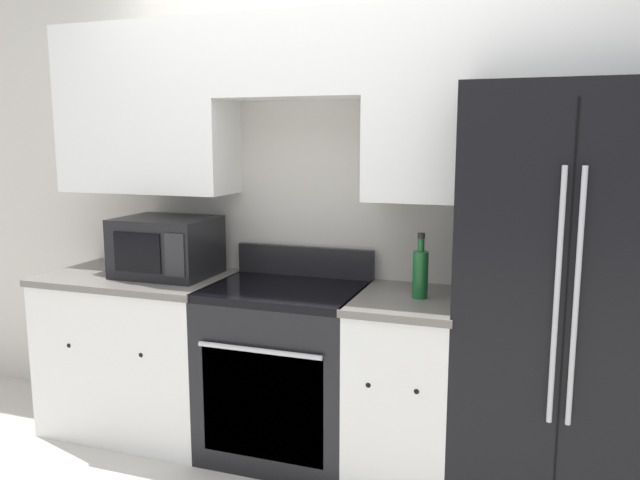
% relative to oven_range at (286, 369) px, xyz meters
% --- Properties ---
extents(wall_back, '(8.00, 0.39, 2.60)m').
position_rel_oven_range_xyz_m(wall_back, '(0.20, 0.27, 1.05)').
color(wall_back, beige).
rests_on(wall_back, ground_plane).
extents(lower_cabinets_left, '(1.01, 0.64, 0.88)m').
position_rel_oven_range_xyz_m(lower_cabinets_left, '(-0.88, -0.00, -0.00)').
color(lower_cabinets_left, white).
rests_on(lower_cabinets_left, ground_plane).
extents(lower_cabinets_right, '(0.50, 0.64, 0.88)m').
position_rel_oven_range_xyz_m(lower_cabinets_right, '(0.62, -0.00, -0.00)').
color(lower_cabinets_right, white).
rests_on(lower_cabinets_right, ground_plane).
extents(oven_range, '(0.77, 0.65, 1.04)m').
position_rel_oven_range_xyz_m(oven_range, '(0.00, 0.00, 0.00)').
color(oven_range, black).
rests_on(oven_range, ground_plane).
extents(refrigerator, '(0.88, 0.81, 1.85)m').
position_rel_oven_range_xyz_m(refrigerator, '(1.30, 0.08, 0.48)').
color(refrigerator, black).
rests_on(refrigerator, ground_plane).
extents(microwave, '(0.50, 0.41, 0.32)m').
position_rel_oven_range_xyz_m(microwave, '(-0.71, 0.04, 0.60)').
color(microwave, black).
rests_on(microwave, lower_cabinets_left).
extents(bottle, '(0.07, 0.07, 0.31)m').
position_rel_oven_range_xyz_m(bottle, '(0.68, 0.01, 0.56)').
color(bottle, '#195928').
rests_on(bottle, lower_cabinets_right).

